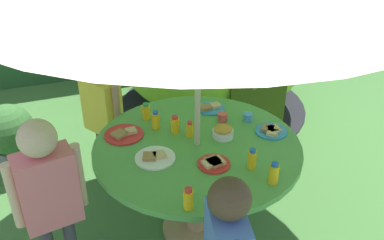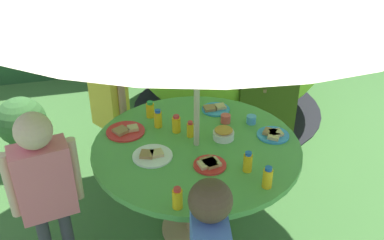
# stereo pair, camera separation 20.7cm
# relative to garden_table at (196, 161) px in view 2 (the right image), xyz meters

# --- Properties ---
(ground_plane) EXTENTS (10.00, 10.00, 0.02)m
(ground_plane) POSITION_rel_garden_table_xyz_m (0.00, 0.00, -0.61)
(ground_plane) COLOR #3D6B33
(garden_table) EXTENTS (1.33, 1.33, 0.74)m
(garden_table) POSITION_rel_garden_table_xyz_m (0.00, 0.00, 0.00)
(garden_table) COLOR tan
(garden_table) RESTS_ON ground_plane
(wooden_chair) EXTENTS (0.65, 0.64, 0.93)m
(wooden_chair) POSITION_rel_garden_table_xyz_m (0.78, 1.14, -0.08)
(wooden_chair) COLOR brown
(wooden_chair) RESTS_ON ground_plane
(dome_tent) EXTENTS (2.15, 2.15, 1.50)m
(dome_tent) POSITION_rel_garden_table_xyz_m (0.79, 1.70, 0.14)
(dome_tent) COLOR #8CC633
(dome_tent) RESTS_ON ground_plane
(potted_plant) EXTENTS (0.42, 0.42, 0.62)m
(potted_plant) POSITION_rel_garden_table_xyz_m (-1.22, 1.18, -0.25)
(potted_plant) COLOR #595960
(potted_plant) RESTS_ON ground_plane
(child_in_yellow_shirt) EXTENTS (0.29, 0.33, 1.12)m
(child_in_yellow_shirt) POSITION_rel_garden_table_xyz_m (-0.49, 0.76, 0.11)
(child_in_yellow_shirt) COLOR #3F3F47
(child_in_yellow_shirt) RESTS_ON ground_plane
(child_in_pink_shirt) EXTENTS (0.40, 0.22, 1.19)m
(child_in_pink_shirt) POSITION_rel_garden_table_xyz_m (-0.93, -0.17, 0.15)
(child_in_pink_shirt) COLOR #3F3F47
(child_in_pink_shirt) RESTS_ON ground_plane
(snack_bowl) EXTENTS (0.14, 0.14, 0.08)m
(snack_bowl) POSITION_rel_garden_table_xyz_m (0.19, 0.03, 0.17)
(snack_bowl) COLOR white
(snack_bowl) RESTS_ON garden_table
(plate_mid_left) EXTENTS (0.25, 0.25, 0.03)m
(plate_mid_left) POSITION_rel_garden_table_xyz_m (-0.30, -0.06, 0.14)
(plate_mid_left) COLOR white
(plate_mid_left) RESTS_ON garden_table
(plate_center_back) EXTENTS (0.20, 0.20, 0.03)m
(plate_center_back) POSITION_rel_garden_table_xyz_m (0.25, 0.40, 0.14)
(plate_center_back) COLOR #338CD8
(plate_center_back) RESTS_ON garden_table
(plate_near_right) EXTENTS (0.26, 0.26, 0.03)m
(plate_near_right) POSITION_rel_garden_table_xyz_m (-0.42, 0.26, 0.14)
(plate_near_right) COLOR red
(plate_near_right) RESTS_ON garden_table
(plate_far_right) EXTENTS (0.20, 0.20, 0.03)m
(plate_far_right) POSITION_rel_garden_table_xyz_m (0.02, -0.24, 0.15)
(plate_far_right) COLOR red
(plate_far_right) RESTS_ON garden_table
(plate_center_front) EXTENTS (0.21, 0.21, 0.03)m
(plate_center_front) POSITION_rel_garden_table_xyz_m (0.51, -0.03, 0.15)
(plate_center_front) COLOR #338CD8
(plate_center_front) RESTS_ON garden_table
(juice_bottle_near_left) EXTENTS (0.05, 0.05, 0.11)m
(juice_bottle_near_left) POSITION_rel_garden_table_xyz_m (-0.02, 0.10, 0.19)
(juice_bottle_near_left) COLOR yellow
(juice_bottle_near_left) RESTS_ON garden_table
(juice_bottle_far_left) EXTENTS (0.06, 0.06, 0.13)m
(juice_bottle_far_left) POSITION_rel_garden_table_xyz_m (0.27, -0.50, 0.20)
(juice_bottle_far_left) COLOR yellow
(juice_bottle_far_left) RESTS_ON garden_table
(juice_bottle_mid_right) EXTENTS (0.05, 0.05, 0.13)m
(juice_bottle_mid_right) POSITION_rel_garden_table_xyz_m (0.22, -0.34, 0.19)
(juice_bottle_mid_right) COLOR yellow
(juice_bottle_mid_right) RESTS_ON garden_table
(juice_bottle_front_edge) EXTENTS (0.06, 0.06, 0.12)m
(juice_bottle_front_edge) POSITION_rel_garden_table_xyz_m (-0.23, 0.42, 0.19)
(juice_bottle_front_edge) COLOR yellow
(juice_bottle_front_edge) RESTS_ON garden_table
(juice_bottle_back_edge) EXTENTS (0.05, 0.05, 0.13)m
(juice_bottle_back_edge) POSITION_rel_garden_table_xyz_m (-0.20, 0.28, 0.19)
(juice_bottle_back_edge) COLOR yellow
(juice_bottle_back_edge) RESTS_ON garden_table
(juice_bottle_spot_a) EXTENTS (0.06, 0.06, 0.13)m
(juice_bottle_spot_a) POSITION_rel_garden_table_xyz_m (-0.25, -0.54, 0.19)
(juice_bottle_spot_a) COLOR yellow
(juice_bottle_spot_a) RESTS_ON garden_table
(juice_bottle_spot_b) EXTENTS (0.06, 0.06, 0.12)m
(juice_bottle_spot_b) POSITION_rel_garden_table_xyz_m (-0.09, 0.18, 0.19)
(juice_bottle_spot_b) COLOR yellow
(juice_bottle_spot_b) RESTS_ON garden_table
(cup_near) EXTENTS (0.07, 0.07, 0.06)m
(cup_near) POSITION_rel_garden_table_xyz_m (0.27, 0.22, 0.16)
(cup_near) COLOR #E04C47
(cup_near) RESTS_ON garden_table
(cup_far) EXTENTS (0.07, 0.07, 0.06)m
(cup_far) POSITION_rel_garden_table_xyz_m (0.43, 0.16, 0.16)
(cup_far) COLOR #4C99D8
(cup_far) RESTS_ON garden_table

